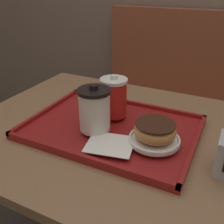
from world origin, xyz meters
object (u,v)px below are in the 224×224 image
coffee_cup_front (95,109)px  spoon (95,96)px  coffee_cup_rear (114,97)px  donut_chocolate_glazed (155,130)px

coffee_cup_front → spoon: bearing=119.8°
spoon → coffee_cup_front: bearing=172.9°
coffee_cup_front → spoon: 0.24m
coffee_cup_rear → donut_chocolate_glazed: (0.17, -0.09, -0.03)m
coffee_cup_rear → donut_chocolate_glazed: coffee_cup_rear is taller
donut_chocolate_glazed → spoon: bearing=147.3°
coffee_cup_front → coffee_cup_rear: size_ratio=1.03×
coffee_cup_front → coffee_cup_rear: coffee_cup_front is taller
coffee_cup_rear → donut_chocolate_glazed: 0.20m
donut_chocolate_glazed → spoon: size_ratio=0.99×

